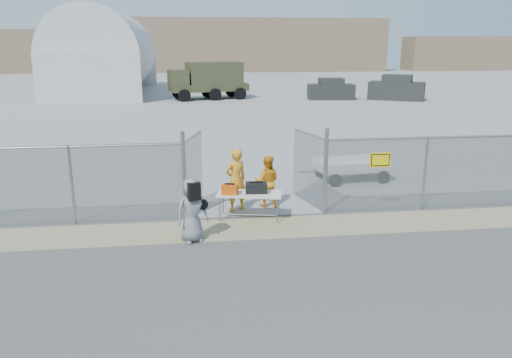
{
  "coord_description": "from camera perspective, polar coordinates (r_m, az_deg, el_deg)",
  "views": [
    {
      "loc": [
        -1.7,
        -11.42,
        4.78
      ],
      "look_at": [
        0.0,
        2.0,
        1.1
      ],
      "focal_mm": 35.0,
      "sensor_mm": 36.0,
      "label": 1
    }
  ],
  "objects": [
    {
      "name": "security_worker_right",
      "position": [
        14.97,
        1.28,
        -0.26
      ],
      "size": [
        0.88,
        0.75,
        1.57
      ],
      "primitive_type": "imported",
      "rotation": [
        0.0,
        0.0,
        2.92
      ],
      "color": "orange",
      "rests_on": "ground"
    },
    {
      "name": "parked_vehicle_mid",
      "position": [
        45.86,
        15.78,
        10.01
      ],
      "size": [
        5.11,
        4.11,
        2.11
      ],
      "primitive_type": null,
      "rotation": [
        0.0,
        0.0,
        -0.5
      ],
      "color": "#272927",
      "rests_on": "ground"
    },
    {
      "name": "quonset_hangar",
      "position": [
        52.09,
        -16.89,
        13.73
      ],
      "size": [
        9.0,
        18.0,
        8.0
      ],
      "primitive_type": null,
      "color": "beige",
      "rests_on": "ground"
    },
    {
      "name": "chain_link_fence",
      "position": [
        14.02,
        0.0,
        -0.0
      ],
      "size": [
        40.0,
        0.2,
        2.2
      ],
      "primitive_type": null,
      "color": "gray",
      "rests_on": "ground"
    },
    {
      "name": "military_truck",
      "position": [
        44.96,
        -5.44,
        11.12
      ],
      "size": [
        7.15,
        3.97,
        3.22
      ],
      "primitive_type": null,
      "rotation": [
        0.0,
        0.0,
        0.23
      ],
      "color": "#3B3F24",
      "rests_on": "ground"
    },
    {
      "name": "parked_vehicle_near",
      "position": [
        45.11,
        8.56,
        10.13
      ],
      "size": [
        4.16,
        2.18,
        1.81
      ],
      "primitive_type": null,
      "rotation": [
        0.0,
        0.0,
        -0.1
      ],
      "color": "#272927",
      "rests_on": "ground"
    },
    {
      "name": "distant_hills",
      "position": [
        89.67,
        -3.05,
        15.02
      ],
      "size": [
        140.0,
        6.0,
        9.0
      ],
      "primitive_type": null,
      "color": "#7F684F",
      "rests_on": "ground"
    },
    {
      "name": "dirt_strip",
      "position": [
        13.41,
        0.54,
        -5.63
      ],
      "size": [
        44.0,
        1.6,
        0.01
      ],
      "primitive_type": "cube",
      "color": "#958C65",
      "rests_on": "ground"
    },
    {
      "name": "ground",
      "position": [
        12.5,
        1.16,
        -7.27
      ],
      "size": [
        160.0,
        160.0,
        0.0
      ],
      "primitive_type": "plane",
      "color": "#454545"
    },
    {
      "name": "security_worker_left",
      "position": [
        14.56,
        -2.33,
        -0.12
      ],
      "size": [
        0.8,
        0.69,
        1.86
      ],
      "primitive_type": "imported",
      "rotation": [
        0.0,
        0.0,
        3.57
      ],
      "color": "orange",
      "rests_on": "ground"
    },
    {
      "name": "orange_bag",
      "position": [
        13.76,
        -3.01,
        -1.19
      ],
      "size": [
        0.49,
        0.39,
        0.27
      ],
      "primitive_type": "cube",
      "rotation": [
        0.0,
        0.0,
        -0.25
      ],
      "color": "#E5550A",
      "rests_on": "folding_table"
    },
    {
      "name": "visitor",
      "position": [
        12.41,
        -7.33,
        -3.57
      ],
      "size": [
        0.92,
        0.76,
        1.62
      ],
      "primitive_type": "imported",
      "rotation": [
        0.0,
        0.0,
        0.36
      ],
      "color": "slate",
      "rests_on": "ground"
    },
    {
      "name": "folding_table",
      "position": [
        14.0,
        -0.75,
        -3.1
      ],
      "size": [
        1.91,
        1.1,
        0.76
      ],
      "primitive_type": null,
      "rotation": [
        0.0,
        0.0,
        -0.21
      ],
      "color": "silver",
      "rests_on": "ground"
    },
    {
      "name": "utility_trailer",
      "position": [
        18.33,
        10.83,
        1.13
      ],
      "size": [
        3.5,
        2.08,
        0.8
      ],
      "primitive_type": null,
      "rotation": [
        0.0,
        0.0,
        0.12
      ],
      "color": "silver",
      "rests_on": "ground"
    },
    {
      "name": "black_duffel",
      "position": [
        13.87,
        0.03,
        -1.01
      ],
      "size": [
        0.61,
        0.39,
        0.29
      ],
      "primitive_type": "cube",
      "rotation": [
        0.0,
        0.0,
        -0.07
      ],
      "color": "black",
      "rests_on": "folding_table"
    },
    {
      "name": "tarmac_inside",
      "position": [
        53.66,
        -5.47,
        10.05
      ],
      "size": [
        160.0,
        80.0,
        0.01
      ],
      "primitive_type": "cube",
      "color": "gray",
      "rests_on": "ground"
    }
  ]
}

